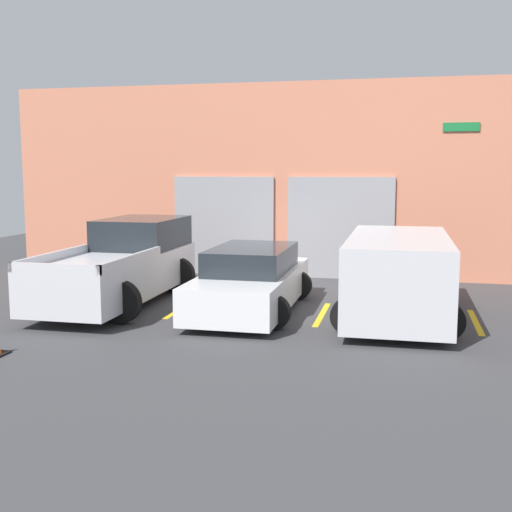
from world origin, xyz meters
The scene contains 9 objects.
ground_plane centered at (0.00, 0.00, 0.00)m, with size 28.00×28.00×0.00m, color #3D3D3F.
shophouse_building centered at (0.00, 3.29, 2.62)m, with size 16.20×0.68×5.29m.
pickup_truck centered at (-3.00, -1.19, 0.84)m, with size 2.44×5.28×1.80m.
sedan_white centered at (0.00, -1.49, 0.63)m, with size 2.17×4.62×1.34m.
sedan_side centered at (3.00, -1.51, 0.89)m, with size 2.35×4.67×1.65m.
parking_stripe_far_left centered at (-4.50, -1.52, 0.00)m, with size 0.12×2.20×0.01m, color gold.
parking_stripe_left centered at (-1.50, -1.52, 0.00)m, with size 0.12×2.20×0.01m, color gold.
parking_stripe_centre centered at (1.50, -1.52, 0.00)m, with size 0.12×2.20×0.01m, color gold.
parking_stripe_right centered at (4.50, -1.52, 0.00)m, with size 0.12×2.20×0.01m, color gold.
Camera 1 is at (3.02, -14.36, 2.95)m, focal length 45.00 mm.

